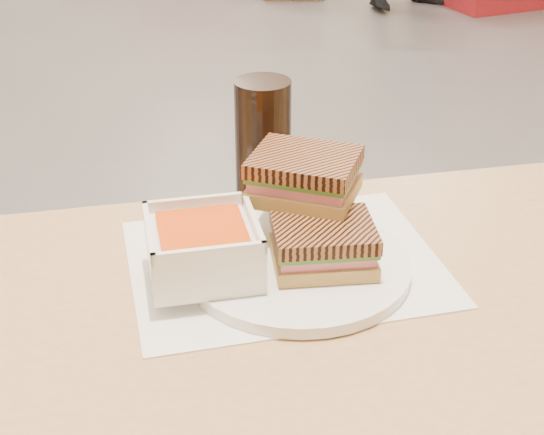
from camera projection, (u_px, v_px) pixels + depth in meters
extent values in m
cube|color=tan|center=(380.00, 339.00, 0.85)|extent=(1.21, 0.72, 0.03)
cube|color=white|center=(285.00, 262.00, 0.95)|extent=(0.38, 0.30, 0.00)
cylinder|color=white|center=(298.00, 266.00, 0.93)|extent=(0.27, 0.27, 0.01)
cube|color=white|center=(203.00, 252.00, 0.90)|extent=(0.13, 0.13, 0.05)
cube|color=#D13905|center=(202.00, 230.00, 0.88)|extent=(0.10, 0.10, 0.01)
cube|color=white|center=(254.00, 221.00, 0.89)|extent=(0.01, 0.13, 0.01)
cube|color=white|center=(149.00, 232.00, 0.87)|extent=(0.01, 0.13, 0.01)
cube|color=white|center=(195.00, 203.00, 0.93)|extent=(0.13, 0.01, 0.01)
cube|color=white|center=(209.00, 254.00, 0.83)|extent=(0.13, 0.01, 0.01)
cube|color=#BC9344|center=(323.00, 257.00, 0.92)|extent=(0.13, 0.11, 0.02)
cube|color=#C46769|center=(323.00, 246.00, 0.91)|extent=(0.12, 0.10, 0.01)
cube|color=#386B23|center=(323.00, 240.00, 0.91)|extent=(0.12, 0.10, 0.01)
cube|color=brown|center=(324.00, 231.00, 0.90)|extent=(0.13, 0.11, 0.02)
cube|color=#BC9344|center=(304.00, 190.00, 0.96)|extent=(0.16, 0.15, 0.02)
cube|color=#C46769|center=(304.00, 178.00, 0.95)|extent=(0.15, 0.14, 0.01)
cube|color=#386B23|center=(304.00, 171.00, 0.95)|extent=(0.16, 0.15, 0.01)
cube|color=brown|center=(305.00, 162.00, 0.94)|extent=(0.16, 0.15, 0.02)
cylinder|color=black|center=(263.00, 139.00, 1.08)|extent=(0.08, 0.08, 0.17)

